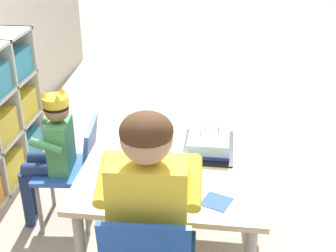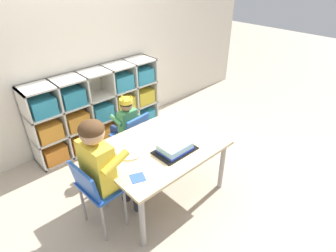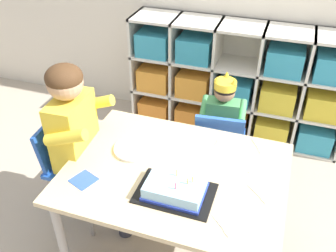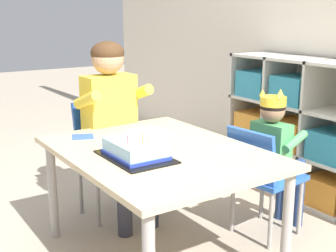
% 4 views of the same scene
% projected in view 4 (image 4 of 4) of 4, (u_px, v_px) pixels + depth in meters
% --- Properties ---
extents(activity_table, '(1.13, 0.85, 0.58)m').
position_uv_depth(activity_table, '(159.00, 161.00, 2.22)').
color(activity_table, '#D1B789').
rests_on(activity_table, ground).
extents(classroom_chair_blue, '(0.36, 0.37, 0.63)m').
position_uv_depth(classroom_chair_blue, '(261.00, 173.00, 2.48)').
color(classroom_chair_blue, blue).
rests_on(classroom_chair_blue, ground).
extents(child_with_crown, '(0.31, 0.31, 0.82)m').
position_uv_depth(child_with_crown, '(276.00, 145.00, 2.51)').
color(child_with_crown, '#4C9E5B').
rests_on(child_with_crown, ground).
extents(classroom_chair_adult_side, '(0.32, 0.39, 0.70)m').
position_uv_depth(classroom_chair_adult_side, '(106.00, 142.00, 2.79)').
color(classroom_chair_adult_side, '#1E4CA8').
rests_on(classroom_chair_adult_side, ground).
extents(adult_helper_seated, '(0.44, 0.42, 1.06)m').
position_uv_depth(adult_helper_seated, '(115.00, 111.00, 2.65)').
color(adult_helper_seated, yellow).
rests_on(adult_helper_seated, ground).
extents(birthday_cake_on_tray, '(0.37, 0.25, 0.12)m').
position_uv_depth(birthday_cake_on_tray, '(135.00, 151.00, 2.08)').
color(birthday_cake_on_tray, black).
rests_on(birthday_cake_on_tray, activity_table).
extents(paper_plate_stack, '(0.23, 0.23, 0.02)m').
position_uv_depth(paper_plate_stack, '(146.00, 133.00, 2.47)').
color(paper_plate_stack, white).
rests_on(paper_plate_stack, activity_table).
extents(paper_napkin_square, '(0.15, 0.15, 0.00)m').
position_uv_depth(paper_napkin_square, '(83.00, 137.00, 2.43)').
color(paper_napkin_square, '#3356B7').
rests_on(paper_napkin_square, activity_table).
extents(fork_by_napkin, '(0.11, 0.10, 0.00)m').
position_uv_depth(fork_by_napkin, '(208.00, 177.00, 1.84)').
color(fork_by_napkin, white).
rests_on(fork_by_napkin, activity_table).
extents(fork_at_table_front_edge, '(0.11, 0.10, 0.00)m').
position_uv_depth(fork_at_table_front_edge, '(140.00, 179.00, 1.81)').
color(fork_at_table_front_edge, white).
rests_on(fork_at_table_front_edge, activity_table).
extents(fork_scattered_mid_table, '(0.04, 0.13, 0.00)m').
position_uv_depth(fork_scattered_mid_table, '(226.00, 147.00, 2.24)').
color(fork_scattered_mid_table, white).
rests_on(fork_scattered_mid_table, activity_table).
extents(fork_near_child_seat, '(0.08, 0.12, 0.00)m').
position_uv_depth(fork_near_child_seat, '(265.00, 157.00, 2.08)').
color(fork_near_child_seat, white).
rests_on(fork_near_child_seat, activity_table).
extents(fork_beside_plate_stack, '(0.13, 0.06, 0.00)m').
position_uv_depth(fork_beside_plate_stack, '(240.00, 169.00, 1.93)').
color(fork_beside_plate_stack, white).
rests_on(fork_beside_plate_stack, activity_table).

